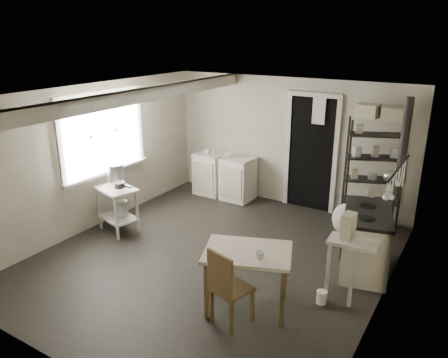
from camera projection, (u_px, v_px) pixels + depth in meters
The scene contains 31 objects.
floor at pixel (213, 258), 6.18m from camera, with size 5.00×5.00×0.00m, color black.
ceiling at pixel (211, 95), 5.43m from camera, with size 5.00×5.00×0.00m, color silver.
wall_back at pixel (288, 143), 7.82m from camera, with size 4.50×0.02×2.30m, color #BBB39F.
wall_front at pixel (56, 262), 3.79m from camera, with size 4.50×0.02×2.30m, color #BBB39F.
wall_left at pixel (93, 157), 6.92m from camera, with size 0.02×5.00×2.30m, color #BBB39F.
wall_right at pixel (387, 218), 4.69m from camera, with size 0.02×5.00×2.30m, color #BBB39F.
window at pixel (102, 133), 6.95m from camera, with size 0.12×1.76×1.28m, color beige, non-canonical shape.
doorway at pixel (311, 155), 7.62m from camera, with size 0.96×0.10×2.08m, color beige, non-canonical shape.
ceiling_beam at pixel (139, 96), 6.06m from camera, with size 0.18×5.00×0.18m, color beige, non-canonical shape.
wallpaper_panel at pixel (386, 218), 4.70m from camera, with size 0.01×5.00×2.30m, color #BAB497, non-canonical shape.
utensil_rail at pixel (398, 167), 5.08m from camera, with size 0.06×1.20×0.44m, color silver, non-canonical shape.
prep_table at pixel (118, 208), 6.90m from camera, with size 0.64×0.46×0.73m, color beige, non-canonical shape.
stockpot at pixel (115, 173), 6.84m from camera, with size 0.26×0.26×0.28m, color silver.
saucepan at pixel (120, 185), 6.57m from camera, with size 0.16×0.16×0.09m, color silver.
bucket at pixel (121, 208), 6.94m from camera, with size 0.21×0.21×0.23m, color silver.
base_cabinets at pixel (224, 173), 8.36m from camera, with size 1.23×0.53×0.81m, color silver, non-canonical shape.
mixing_bowl at pixel (227, 149), 8.13m from camera, with size 0.29×0.29×0.07m, color white.
counter_cup at pixel (207, 146), 8.33m from camera, with size 0.11×0.11×0.09m, color white.
shelf_rack at pixel (373, 173), 6.82m from camera, with size 0.85×0.33×1.80m, color black, non-canonical shape.
shelf_jar at pixel (356, 145), 6.81m from camera, with size 0.08×0.09×0.19m, color white.
storage_box_a at pixel (369, 104), 6.55m from camera, with size 0.30×0.26×0.21m, color beige.
storage_box_b at pixel (392, 107), 6.39m from camera, with size 0.30×0.28×0.19m, color beige.
stove at pixel (366, 240), 5.76m from camera, with size 0.59×1.07×0.84m, color silver, non-canonical shape.
stovepipe at pixel (403, 150), 5.63m from camera, with size 0.11×0.11×1.42m, color black, non-canonical shape.
side_ledge at pixel (350, 274), 4.97m from camera, with size 0.55×0.30×0.85m, color beige, non-canonical shape.
oats_box at pixel (349, 225), 4.86m from camera, with size 0.12×0.20×0.29m, color beige.
work_table at pixel (247, 278), 4.97m from camera, with size 0.97×0.68×0.73m, color beige, non-canonical shape.
table_cup at pixel (260, 253), 4.66m from camera, with size 0.10×0.10×0.09m, color white.
chair at pixel (232, 283), 4.69m from camera, with size 0.37×0.39×0.90m, color #503D22, non-canonical shape.
flour_sack at pixel (345, 220), 6.85m from camera, with size 0.42×0.36×0.50m, color silver.
floor_crock at pixel (322, 297), 5.15m from camera, with size 0.12×0.12×0.15m, color white.
Camera 1 is at (3.00, -4.59, 3.06)m, focal length 35.00 mm.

